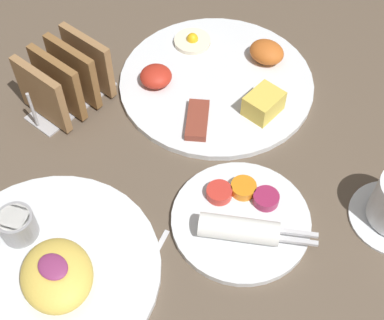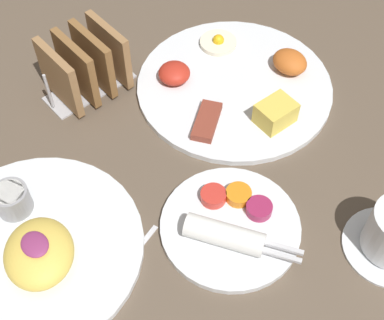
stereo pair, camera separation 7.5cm
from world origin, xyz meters
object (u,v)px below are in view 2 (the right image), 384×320
Objects in this scene: plate_condiments at (229,226)px; plate_foreground at (33,245)px; toast_rack at (85,66)px; plate_breakfast at (237,84)px.

plate_condiments is 0.26m from plate_foreground.
plate_condiments is 0.35m from toast_rack.
plate_foreground is 1.97× the size of toast_rack.
plate_foreground reaches higher than plate_breakfast.
plate_breakfast is 0.41m from plate_foreground.
toast_rack is at bearing -131.40° from plate_breakfast.
toast_rack is at bearing 178.10° from plate_condiments.
toast_rack is at bearing 131.80° from plate_foreground.
toast_rack is (-0.35, 0.01, 0.04)m from plate_condiments.
plate_condiments is at bearing -46.06° from plate_breakfast.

